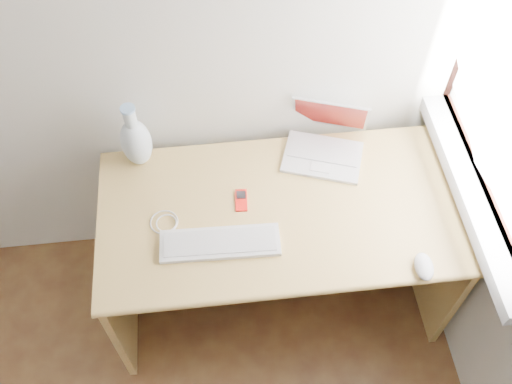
{
  "coord_description": "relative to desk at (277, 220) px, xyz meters",
  "views": [
    {
      "loc": [
        0.81,
        0.23,
        2.43
      ],
      "look_at": [
        0.93,
        1.35,
        0.84
      ],
      "focal_mm": 40.0,
      "sensor_mm": 36.0,
      "label": 1
    }
  ],
  "objects": [
    {
      "name": "desk",
      "position": [
        0.0,
        0.0,
        0.0
      ],
      "size": [
        1.33,
        0.67,
        0.71
      ],
      "color": "tan",
      "rests_on": "floor"
    },
    {
      "name": "laptop",
      "position": [
        0.19,
        0.17,
        0.25
      ],
      "size": [
        0.35,
        0.33,
        0.2
      ],
      "rotation": [
        0.0,
        0.0,
        -0.33
      ],
      "color": "silver",
      "rests_on": "desk"
    },
    {
      "name": "external_keyboard",
      "position": [
        -0.23,
        -0.2,
        0.21
      ],
      "size": [
        0.42,
        0.14,
        0.02
      ],
      "rotation": [
        0.0,
        0.0,
        -0.03
      ],
      "color": "white",
      "rests_on": "desk"
    },
    {
      "name": "mouse",
      "position": [
        0.44,
        -0.38,
        0.22
      ],
      "size": [
        0.07,
        0.11,
        0.04
      ],
      "primitive_type": "ellipsoid",
      "rotation": [
        0.0,
        0.0,
        -0.09
      ],
      "color": "silver",
      "rests_on": "desk"
    },
    {
      "name": "ipod",
      "position": [
        -0.14,
        -0.03,
        0.21
      ],
      "size": [
        0.05,
        0.1,
        0.01
      ],
      "rotation": [
        0.0,
        0.0,
        -0.07
      ],
      "color": "red",
      "rests_on": "desk"
    },
    {
      "name": "cable_coil",
      "position": [
        -0.43,
        -0.09,
        0.2
      ],
      "size": [
        0.13,
        0.13,
        0.01
      ],
      "primitive_type": "torus",
      "rotation": [
        0.0,
        0.0,
        0.38
      ],
      "color": "white",
      "rests_on": "desk"
    },
    {
      "name": "remote",
      "position": [
        -0.3,
        -0.21,
        0.2
      ],
      "size": [
        0.05,
        0.09,
        0.01
      ],
      "primitive_type": "cube",
      "rotation": [
        0.0,
        0.0,
        0.22
      ],
      "color": "white",
      "rests_on": "desk"
    },
    {
      "name": "vase",
      "position": [
        -0.51,
        0.2,
        0.32
      ],
      "size": [
        0.11,
        0.11,
        0.29
      ],
      "color": "silver",
      "rests_on": "desk"
    }
  ]
}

